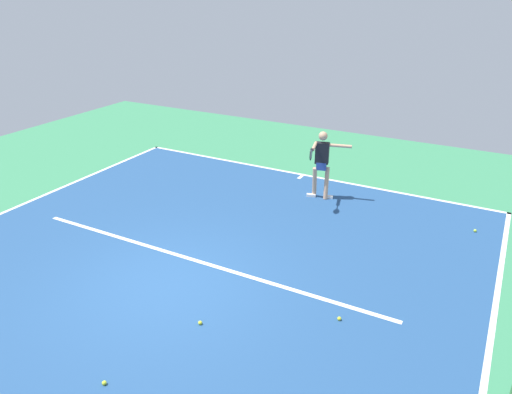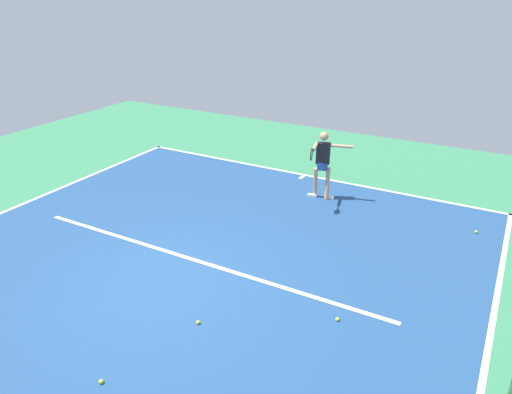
% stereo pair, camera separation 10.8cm
% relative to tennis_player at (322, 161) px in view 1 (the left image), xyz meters
% --- Properties ---
extents(ground_plane, '(22.60, 22.60, 0.00)m').
position_rel_tennis_player_xyz_m(ground_plane, '(1.04, 5.09, -1.03)').
color(ground_plane, '#388456').
extents(court_surface, '(11.00, 12.94, 0.00)m').
position_rel_tennis_player_xyz_m(court_surface, '(1.04, 5.09, -1.03)').
color(court_surface, navy).
rests_on(court_surface, ground_plane).
extents(court_line_baseline_near, '(11.00, 0.10, 0.01)m').
position_rel_tennis_player_xyz_m(court_line_baseline_near, '(1.04, -1.33, -1.03)').
color(court_line_baseline_near, white).
rests_on(court_line_baseline_near, ground_plane).
extents(court_line_sideline_left, '(0.10, 12.94, 0.01)m').
position_rel_tennis_player_xyz_m(court_line_sideline_left, '(-4.41, 5.09, -1.03)').
color(court_line_sideline_left, white).
rests_on(court_line_sideline_left, ground_plane).
extents(court_line_service, '(8.25, 0.10, 0.01)m').
position_rel_tennis_player_xyz_m(court_line_service, '(1.04, 4.12, -1.03)').
color(court_line_service, white).
rests_on(court_line_service, ground_plane).
extents(court_line_centre_mark, '(0.10, 0.30, 0.01)m').
position_rel_tennis_player_xyz_m(court_line_centre_mark, '(1.04, -1.13, -1.03)').
color(court_line_centre_mark, white).
rests_on(court_line_centre_mark, ground_plane).
extents(tennis_player, '(1.05, 1.28, 1.79)m').
position_rel_tennis_player_xyz_m(tennis_player, '(0.00, 0.00, 0.00)').
color(tennis_player, tan).
rests_on(tennis_player, ground_plane).
extents(tennis_ball_by_sideline, '(0.07, 0.07, 0.07)m').
position_rel_tennis_player_xyz_m(tennis_ball_by_sideline, '(-0.16, 5.74, -1.00)').
color(tennis_ball_by_sideline, yellow).
rests_on(tennis_ball_by_sideline, ground_plane).
extents(tennis_ball_near_player, '(0.07, 0.07, 0.07)m').
position_rel_tennis_player_xyz_m(tennis_ball_near_player, '(0.27, 7.47, -1.00)').
color(tennis_ball_near_player, '#CCE033').
rests_on(tennis_ball_near_player, ground_plane).
extents(tennis_ball_near_service_line, '(0.07, 0.07, 0.07)m').
position_rel_tennis_player_xyz_m(tennis_ball_near_service_line, '(-3.79, 0.11, -1.00)').
color(tennis_ball_near_service_line, '#C6E53D').
rests_on(tennis_ball_near_service_line, ground_plane).
extents(tennis_ball_by_baseline, '(0.07, 0.07, 0.07)m').
position_rel_tennis_player_xyz_m(tennis_ball_by_baseline, '(-2.14, 4.55, -1.00)').
color(tennis_ball_by_baseline, yellow).
rests_on(tennis_ball_by_baseline, ground_plane).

